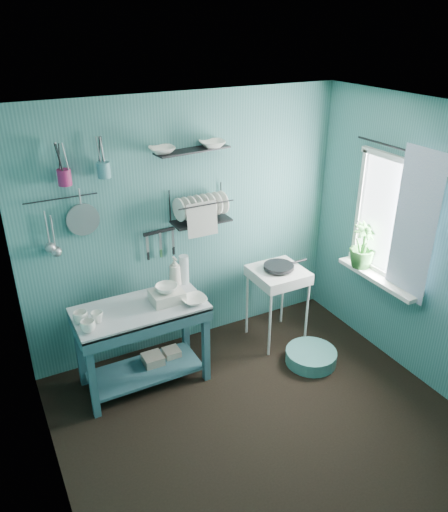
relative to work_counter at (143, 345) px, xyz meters
name	(u,v)px	position (x,y,z in m)	size (l,w,h in m)	color
floor	(266,427)	(0.69, -1.02, -0.40)	(3.20, 3.20, 0.00)	black
ceiling	(281,120)	(0.69, -1.02, 2.10)	(3.20, 3.20, 0.00)	silver
wall_back	(188,226)	(0.69, 0.48, 0.85)	(3.20, 3.20, 0.00)	#356D6C
wall_front	(442,437)	(0.69, -2.52, 0.85)	(3.20, 3.20, 0.00)	#356D6C
wall_left	(42,361)	(-0.91, -1.02, 0.85)	(3.00, 3.00, 0.00)	#356D6C
wall_right	(431,252)	(2.29, -1.02, 0.85)	(3.00, 3.00, 0.00)	#356D6C
work_counter	(143,345)	(0.00, 0.00, 0.00)	(1.13, 0.57, 0.80)	#2D545F
mug_left	(88,326)	(-0.48, -0.16, 0.45)	(0.12, 0.12, 0.10)	white
mug_mid	(97,317)	(-0.38, -0.06, 0.45)	(0.10, 0.10, 0.09)	white
mug_right	(81,317)	(-0.50, 0.00, 0.45)	(0.12, 0.12, 0.10)	white
wash_tub	(167,296)	(0.25, -0.02, 0.45)	(0.28, 0.22, 0.10)	beige
tub_bowl	(167,288)	(0.25, -0.02, 0.53)	(0.20, 0.20, 0.06)	white
soap_bottle	(175,272)	(0.42, 0.20, 0.55)	(0.12, 0.12, 0.30)	beige
water_bottle	(184,270)	(0.52, 0.22, 0.54)	(0.09, 0.09, 0.28)	silver
counter_bowl	(194,300)	(0.45, -0.15, 0.43)	(0.22, 0.22, 0.05)	white
hotplate_stand	(277,305)	(1.45, 0.03, 0.00)	(0.50, 0.50, 0.80)	silver
frying_pan	(279,266)	(1.45, 0.03, 0.44)	(0.30, 0.30, 0.04)	black
knife_strip	(159,231)	(0.38, 0.45, 0.87)	(0.32, 0.02, 0.03)	black
dish_rack	(201,206)	(0.77, 0.35, 1.08)	(0.55, 0.24, 0.32)	black
upper_shelf	(193,150)	(0.71, 0.38, 1.60)	(0.70, 0.18, 0.01)	black
shelf_bowl_left	(162,150)	(0.43, 0.38, 1.64)	(0.22, 0.22, 0.05)	white
shelf_bowl_right	(212,137)	(0.91, 0.38, 1.70)	(0.23, 0.23, 0.06)	white
utensil_cup_magenta	(64,177)	(-0.40, 0.40, 1.51)	(0.11, 0.11, 0.13)	#941B51
utensil_cup_teal	(104,170)	(-0.08, 0.40, 1.53)	(0.11, 0.11, 0.13)	teal
colander	(83,220)	(-0.30, 0.43, 1.12)	(0.28, 0.28, 0.03)	#989B9F
ladle_outer	(47,228)	(-0.59, 0.44, 1.09)	(0.01, 0.01, 0.30)	#989B9F
ladle_inner	(53,232)	(-0.55, 0.44, 1.05)	(0.01, 0.01, 0.30)	#989B9F
hook_rail	(61,199)	(-0.45, 0.45, 1.32)	(0.01, 0.01, 0.60)	black
window_glass	(393,219)	(2.27, -0.57, 1.00)	(1.10, 1.10, 0.00)	white
windowsill	(377,278)	(2.19, -0.57, 0.41)	(0.16, 0.95, 0.04)	silver
curtain	(414,226)	(2.21, -0.87, 1.05)	(1.35, 1.35, 0.00)	silver
curtain_rod	(401,149)	(2.23, -0.57, 1.65)	(0.02, 0.02, 1.05)	black
potted_plant	(363,246)	(2.18, -0.33, 0.66)	(0.25, 0.25, 0.45)	#286227
storage_tin_large	(153,365)	(0.10, 0.05, -0.29)	(0.18, 0.18, 0.22)	gray
storage_tin_small	(172,358)	(0.30, 0.08, -0.30)	(0.15, 0.15, 0.20)	gray
floor_basin	(311,357)	(1.53, -0.49, -0.34)	(0.50, 0.50, 0.13)	teal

